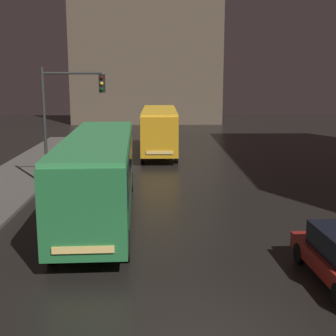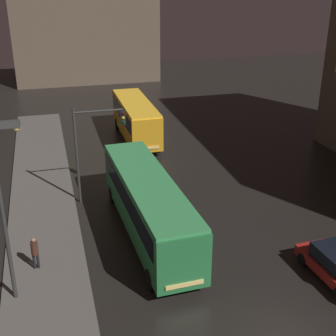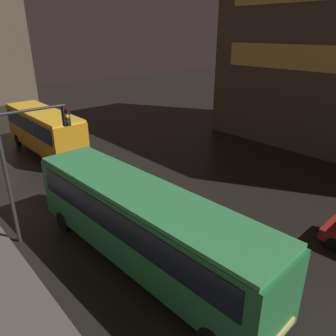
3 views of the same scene
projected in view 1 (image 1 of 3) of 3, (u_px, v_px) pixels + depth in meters
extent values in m
cube|color=brown|center=(147.00, 46.00, 59.57)|extent=(18.00, 12.00, 18.82)
cube|color=#EAC66B|center=(217.00, 62.00, 60.13)|extent=(0.24, 10.20, 1.80)
cube|color=#EAC66B|center=(218.00, 26.00, 59.25)|extent=(0.24, 10.20, 1.80)
cube|color=#236B38|center=(99.00, 173.00, 18.92)|extent=(3.04, 12.04, 2.72)
cube|color=black|center=(99.00, 158.00, 18.80)|extent=(3.06, 11.09, 1.10)
cube|color=#399252|center=(98.00, 138.00, 18.64)|extent=(2.98, 11.80, 0.16)
cube|color=#F4CC72|center=(83.00, 250.00, 13.25)|extent=(1.77, 0.18, 0.20)
cylinder|color=black|center=(126.00, 246.00, 14.80)|extent=(0.29, 1.01, 1.00)
cylinder|color=black|center=(51.00, 248.00, 14.65)|extent=(0.29, 1.01, 1.00)
cylinder|color=black|center=(130.00, 182.00, 23.74)|extent=(0.29, 1.01, 1.00)
cylinder|color=black|center=(84.00, 182.00, 23.60)|extent=(0.29, 1.01, 1.00)
cube|color=orange|center=(159.00, 130.00, 34.38)|extent=(2.47, 9.54, 2.66)
cube|color=black|center=(159.00, 122.00, 34.27)|extent=(2.52, 8.78, 1.10)
cube|color=yellow|center=(159.00, 110.00, 34.10)|extent=(2.42, 9.35, 0.16)
cube|color=#F4CC72|center=(159.00, 153.00, 29.87)|extent=(1.72, 0.10, 0.20)
cylinder|color=black|center=(176.00, 156.00, 31.37)|extent=(0.25, 1.00, 1.00)
cylinder|color=black|center=(143.00, 156.00, 31.33)|extent=(0.25, 1.00, 1.00)
cylinder|color=black|center=(173.00, 142.00, 37.97)|extent=(0.25, 1.00, 1.00)
cylinder|color=black|center=(146.00, 142.00, 37.93)|extent=(0.25, 1.00, 1.00)
cylinder|color=black|center=(300.00, 253.00, 14.68)|extent=(0.23, 0.65, 0.64)
cylinder|color=#2D2D2D|center=(45.00, 130.00, 23.54)|extent=(0.16, 0.16, 6.20)
cylinder|color=#2D2D2D|center=(72.00, 73.00, 23.03)|extent=(2.93, 0.12, 0.12)
cube|color=black|center=(102.00, 83.00, 23.15)|extent=(0.30, 0.24, 0.90)
sphere|color=#390706|center=(101.00, 78.00, 22.96)|extent=(0.18, 0.18, 0.18)
sphere|color=gold|center=(102.00, 83.00, 23.01)|extent=(0.18, 0.18, 0.18)
sphere|color=black|center=(102.00, 89.00, 23.07)|extent=(0.18, 0.18, 0.18)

